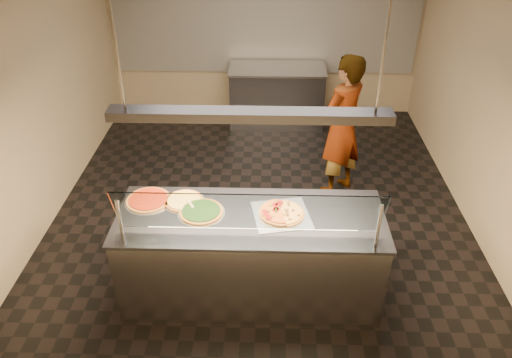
{
  "coord_description": "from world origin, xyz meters",
  "views": [
    {
      "loc": [
        0.1,
        -5.0,
        3.67
      ],
      "look_at": [
        -0.02,
        -0.85,
        1.02
      ],
      "focal_mm": 35.0,
      "sensor_mm": 36.0,
      "label": 1
    }
  ],
  "objects_px": {
    "pizza_spatula": "(196,205)",
    "prep_table": "(277,95)",
    "pizza_cheese": "(184,201)",
    "half_pizza_pepperoni": "(271,212)",
    "sneeze_guard": "(249,213)",
    "worker": "(342,127)",
    "perforated_tray": "(281,214)",
    "serving_counter": "(251,255)",
    "pizza_spinach": "(201,211)",
    "half_pizza_sausage": "(292,213)",
    "pizza_tomato": "(149,200)",
    "heat_lamp_housing": "(250,115)"
  },
  "relations": [
    {
      "from": "half_pizza_pepperoni",
      "to": "heat_lamp_housing",
      "type": "relative_size",
      "value": 0.19
    },
    {
      "from": "worker",
      "to": "heat_lamp_housing",
      "type": "xyz_separation_m",
      "value": [
        -1.05,
        -1.87,
        1.03
      ]
    },
    {
      "from": "half_pizza_sausage",
      "to": "heat_lamp_housing",
      "type": "bearing_deg",
      "value": -174.67
    },
    {
      "from": "pizza_spatula",
      "to": "half_pizza_sausage",
      "type": "bearing_deg",
      "value": -5.69
    },
    {
      "from": "sneeze_guard",
      "to": "half_pizza_pepperoni",
      "type": "relative_size",
      "value": 5.0
    },
    {
      "from": "sneeze_guard",
      "to": "perforated_tray",
      "type": "relative_size",
      "value": 3.79
    },
    {
      "from": "half_pizza_pepperoni",
      "to": "sneeze_guard",
      "type": "bearing_deg",
      "value": -115.81
    },
    {
      "from": "half_pizza_pepperoni",
      "to": "pizza_cheese",
      "type": "height_order",
      "value": "half_pizza_pepperoni"
    },
    {
      "from": "sneeze_guard",
      "to": "pizza_cheese",
      "type": "relative_size",
      "value": 5.65
    },
    {
      "from": "perforated_tray",
      "to": "pizza_spatula",
      "type": "relative_size",
      "value": 2.22
    },
    {
      "from": "half_pizza_pepperoni",
      "to": "half_pizza_sausage",
      "type": "distance_m",
      "value": 0.2
    },
    {
      "from": "serving_counter",
      "to": "pizza_spinach",
      "type": "bearing_deg",
      "value": 174.0
    },
    {
      "from": "pizza_spinach",
      "to": "pizza_cheese",
      "type": "relative_size",
      "value": 1.11
    },
    {
      "from": "serving_counter",
      "to": "heat_lamp_housing",
      "type": "distance_m",
      "value": 1.48
    },
    {
      "from": "half_pizza_sausage",
      "to": "heat_lamp_housing",
      "type": "distance_m",
      "value": 1.06
    },
    {
      "from": "pizza_spatula",
      "to": "heat_lamp_housing",
      "type": "relative_size",
      "value": 0.11
    },
    {
      "from": "worker",
      "to": "perforated_tray",
      "type": "bearing_deg",
      "value": 23.48
    },
    {
      "from": "pizza_spinach",
      "to": "serving_counter",
      "type": "bearing_deg",
      "value": -6.0
    },
    {
      "from": "pizza_spinach",
      "to": "prep_table",
      "type": "bearing_deg",
      "value": 79.25
    },
    {
      "from": "half_pizza_pepperoni",
      "to": "pizza_spatula",
      "type": "bearing_deg",
      "value": 172.73
    },
    {
      "from": "perforated_tray",
      "to": "pizza_cheese",
      "type": "bearing_deg",
      "value": 168.99
    },
    {
      "from": "serving_counter",
      "to": "worker",
      "type": "height_order",
      "value": "worker"
    },
    {
      "from": "half_pizza_pepperoni",
      "to": "worker",
      "type": "bearing_deg",
      "value": 64.8
    },
    {
      "from": "perforated_tray",
      "to": "prep_table",
      "type": "distance_m",
      "value": 3.89
    },
    {
      "from": "half_pizza_sausage",
      "to": "pizza_cheese",
      "type": "distance_m",
      "value": 1.04
    },
    {
      "from": "sneeze_guard",
      "to": "prep_table",
      "type": "height_order",
      "value": "sneeze_guard"
    },
    {
      "from": "sneeze_guard",
      "to": "worker",
      "type": "distance_m",
      "value": 2.47
    },
    {
      "from": "pizza_tomato",
      "to": "pizza_spatula",
      "type": "height_order",
      "value": "pizza_spatula"
    },
    {
      "from": "half_pizza_sausage",
      "to": "prep_table",
      "type": "distance_m",
      "value": 3.89
    },
    {
      "from": "pizza_spinach",
      "to": "worker",
      "type": "height_order",
      "value": "worker"
    },
    {
      "from": "pizza_spatula",
      "to": "prep_table",
      "type": "distance_m",
      "value": 3.88
    },
    {
      "from": "pizza_cheese",
      "to": "half_pizza_pepperoni",
      "type": "bearing_deg",
      "value": -12.23
    },
    {
      "from": "prep_table",
      "to": "worker",
      "type": "relative_size",
      "value": 0.83
    },
    {
      "from": "sneeze_guard",
      "to": "perforated_tray",
      "type": "height_order",
      "value": "sneeze_guard"
    },
    {
      "from": "serving_counter",
      "to": "pizza_spinach",
      "type": "height_order",
      "value": "pizza_spinach"
    },
    {
      "from": "serving_counter",
      "to": "pizza_spinach",
      "type": "relative_size",
      "value": 5.65
    },
    {
      "from": "sneeze_guard",
      "to": "heat_lamp_housing",
      "type": "relative_size",
      "value": 0.97
    },
    {
      "from": "pizza_spatula",
      "to": "prep_table",
      "type": "height_order",
      "value": "pizza_spatula"
    },
    {
      "from": "serving_counter",
      "to": "worker",
      "type": "relative_size",
      "value": 1.34
    },
    {
      "from": "half_pizza_sausage",
      "to": "worker",
      "type": "xyz_separation_m",
      "value": [
        0.66,
        1.84,
        -0.04
      ]
    },
    {
      "from": "pizza_cheese",
      "to": "pizza_tomato",
      "type": "relative_size",
      "value": 0.88
    },
    {
      "from": "serving_counter",
      "to": "pizza_tomato",
      "type": "relative_size",
      "value": 5.49
    },
    {
      "from": "pizza_tomato",
      "to": "worker",
      "type": "relative_size",
      "value": 0.24
    },
    {
      "from": "serving_counter",
      "to": "perforated_tray",
      "type": "distance_m",
      "value": 0.55
    },
    {
      "from": "pizza_spatula",
      "to": "sneeze_guard",
      "type": "bearing_deg",
      "value": -42.35
    },
    {
      "from": "half_pizza_sausage",
      "to": "pizza_tomato",
      "type": "xyz_separation_m",
      "value": [
        -1.37,
        0.18,
        -0.01
      ]
    },
    {
      "from": "half_pizza_pepperoni",
      "to": "worker",
      "type": "height_order",
      "value": "worker"
    },
    {
      "from": "serving_counter",
      "to": "pizza_spatula",
      "type": "relative_size",
      "value": 9.34
    },
    {
      "from": "half_pizza_sausage",
      "to": "half_pizza_pepperoni",
      "type": "bearing_deg",
      "value": 179.89
    },
    {
      "from": "pizza_spatula",
      "to": "prep_table",
      "type": "bearing_deg",
      "value": 78.22
    }
  ]
}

